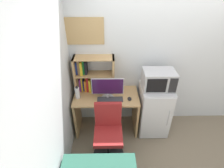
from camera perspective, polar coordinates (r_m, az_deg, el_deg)
wall_back at (r=3.29m, az=23.30°, el=7.44°), size 6.40×0.04×2.60m
wall_left at (r=1.82m, az=-23.48°, el=-15.01°), size 0.04×4.40×2.60m
desk at (r=3.17m, az=-1.83°, el=-7.35°), size 1.10×0.59×0.78m
hutch_bookshelf at (r=3.02m, az=-7.42°, el=2.85°), size 0.67×0.25×0.64m
monitor at (r=2.84m, az=-1.43°, el=-1.24°), size 0.52×0.21×0.38m
keyboard at (r=2.91m, az=-0.62°, el=-5.02°), size 0.42×0.13×0.02m
computer_mouse at (r=2.92m, az=5.71°, el=-4.81°), size 0.07×0.10×0.03m
water_bottle at (r=2.95m, az=-11.19°, el=-2.83°), size 0.08×0.08×0.22m
mini_fridge at (r=3.28m, az=13.35°, el=-8.07°), size 0.52×0.55×0.94m
microwave at (r=2.92m, az=14.89°, el=1.33°), size 0.51×0.36×0.31m
desk_chair at (r=2.86m, az=-1.21°, el=-16.13°), size 0.49×0.49×0.94m
wall_corkboard at (r=2.84m, az=-10.48°, el=16.50°), size 0.75×0.02×0.41m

